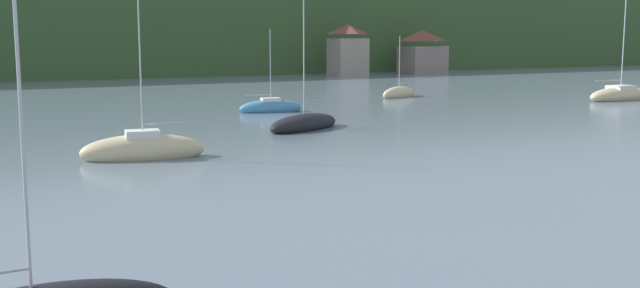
{
  "coord_description": "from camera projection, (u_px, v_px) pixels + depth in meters",
  "views": [
    {
      "loc": [
        -13.37,
        29.27,
        5.08
      ],
      "look_at": [
        0.0,
        53.53,
        1.09
      ],
      "focal_mm": 41.55,
      "sensor_mm": 36.0,
      "label": 1
    }
  ],
  "objects": [
    {
      "name": "sailboat_far_3",
      "position": [
        304.0,
        124.0,
        41.33
      ],
      "size": [
        6.01,
        4.33,
        8.56
      ],
      "rotation": [
        0.0,
        0.0,
        3.61
      ],
      "color": "black",
      "rests_on": "ground_plane"
    },
    {
      "name": "sailboat_far_11",
      "position": [
        621.0,
        95.0,
        60.79
      ],
      "size": [
        7.34,
        2.58,
        8.65
      ],
      "rotation": [
        0.0,
        0.0,
        0.06
      ],
      "color": "#CCBC8E",
      "rests_on": "ground_plane"
    },
    {
      "name": "shore_building_westcentral",
      "position": [
        423.0,
        52.0,
        105.65
      ],
      "size": [
        6.15,
        4.76,
        6.15
      ],
      "color": "gray",
      "rests_on": "ground_plane"
    },
    {
      "name": "sailboat_mid_0",
      "position": [
        143.0,
        150.0,
        31.35
      ],
      "size": [
        5.4,
        2.57,
        7.28
      ],
      "rotation": [
        0.0,
        0.0,
        2.97
      ],
      "color": "#CCBC8E",
      "rests_on": "ground_plane"
    },
    {
      "name": "shore_building_west",
      "position": [
        348.0,
        51.0,
        99.18
      ],
      "size": [
        4.72,
        3.9,
        6.83
      ],
      "color": "gray",
      "rests_on": "ground_plane"
    },
    {
      "name": "sailboat_far_7",
      "position": [
        271.0,
        108.0,
        50.91
      ],
      "size": [
        4.57,
        2.19,
        6.0
      ],
      "rotation": [
        0.0,
        0.0,
        6.09
      ],
      "color": "teal",
      "rests_on": "ground_plane"
    },
    {
      "name": "sailboat_far_5",
      "position": [
        399.0,
        94.0,
        63.69
      ],
      "size": [
        4.92,
        3.22,
        5.6
      ],
      "rotation": [
        0.0,
        0.0,
        3.57
      ],
      "color": "#CCBC8E",
      "rests_on": "ground_plane"
    }
  ]
}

